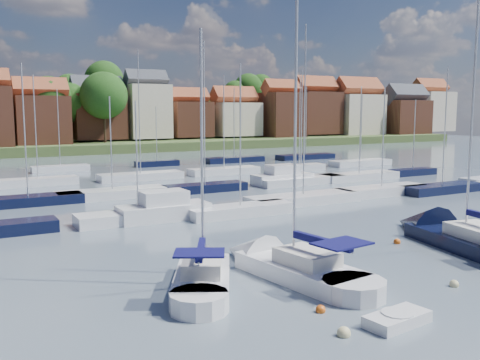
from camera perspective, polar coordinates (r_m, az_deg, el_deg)
ground at (r=61.83m, az=-10.12°, el=-0.40°), size 260.00×260.00×0.00m
sailboat_left at (r=26.58m, az=-3.91°, el=-10.03°), size 6.66×9.59×13.03m
sailboat_centre at (r=28.08m, az=4.61°, el=-9.10°), size 4.40×11.34×15.04m
sailboat_navy at (r=36.80m, az=21.56°, el=-5.62°), size 6.18×14.02×18.71m
tender at (r=22.45m, az=16.41°, el=-14.06°), size 2.89×1.60×0.60m
buoy_b at (r=21.08m, az=11.00°, el=-16.01°), size 0.52×0.52×0.52m
buoy_c at (r=23.15m, az=8.59°, el=-13.76°), size 0.42×0.42×0.42m
buoy_d at (r=27.90m, az=21.87°, el=-10.49°), size 0.44×0.44×0.44m
buoy_e at (r=35.33m, az=16.40°, el=-6.51°), size 0.44×0.44×0.44m
marina_field at (r=57.92m, az=-6.79°, el=-0.43°), size 79.62×41.41×15.93m
far_shore_town at (r=152.32m, az=-20.75°, el=5.59°), size 212.46×90.00×22.27m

